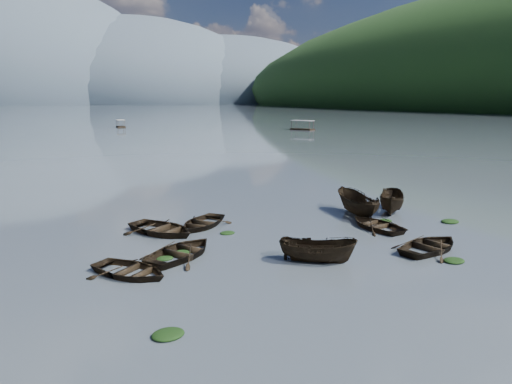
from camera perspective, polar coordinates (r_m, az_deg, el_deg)
name	(u,v)px	position (r m, az deg, el deg)	size (l,w,h in m)	color
ground_plane	(360,280)	(22.41, 12.87, -10.69)	(2400.00, 2400.00, 0.00)	#4A535C
haze_mtn_b	(19,104)	(917.68, -27.52, 9.78)	(520.00, 520.00, 340.00)	#475666
haze_mtn_c	(135,103)	(929.10, -14.94, 10.69)	(520.00, 520.00, 260.00)	#475666
haze_mtn_d	(222,103)	(975.00, -4.26, 11.07)	(520.00, 520.00, 220.00)	#475666
rowboat_0	(130,275)	(23.28, -15.45, -9.97)	(3.00, 4.20, 0.87)	black
rowboat_1	(182,256)	(25.26, -9.22, -7.96)	(3.35, 4.69, 0.97)	black
rowboat_2	(317,262)	(24.36, 7.65, -8.66)	(1.53, 4.05, 1.57)	black
rowboat_3	(376,228)	(31.25, 14.77, -4.38)	(3.03, 4.24, 0.88)	black
rowboat_4	(430,250)	(27.74, 20.97, -6.81)	(3.24, 4.53, 0.94)	black
rowboat_5	(392,212)	(36.01, 16.59, -2.37)	(1.78, 4.74, 1.83)	black
rowboat_6	(162,233)	(29.68, -11.69, -5.08)	(3.51, 4.91, 1.02)	black
rowboat_7	(202,226)	(30.82, -6.78, -4.29)	(3.14, 4.40, 0.91)	black
rowboat_8	(356,215)	(34.26, 12.44, -2.86)	(1.89, 5.02, 1.94)	black
weed_clump_0	(168,336)	(17.50, -10.93, -17.27)	(1.20, 0.98, 0.26)	black
weed_clump_1	(182,254)	(25.71, -9.23, -7.61)	(1.01, 0.81, 0.22)	black
weed_clump_2	(454,262)	(26.31, 23.51, -8.01)	(1.16, 0.93, 0.25)	black
weed_clump_3	(385,221)	(33.05, 15.84, -3.56)	(0.97, 0.82, 0.22)	black
weed_clump_4	(450,222)	(34.29, 23.09, -3.52)	(1.29, 1.02, 0.27)	black
weed_clump_5	(165,259)	(25.03, -11.33, -8.23)	(0.90, 0.73, 0.19)	black
weed_clump_6	(227,234)	(29.07, -3.60, -5.21)	(0.96, 0.80, 0.20)	black
weed_clump_7	(363,205)	(37.75, 13.28, -1.56)	(0.94, 0.75, 0.20)	black
pontoon_centre	(121,127)	(143.26, -16.53, 7.76)	(2.32, 5.56, 2.13)	black
pontoon_right	(302,130)	(126.14, 5.82, 7.72)	(2.71, 6.50, 2.49)	black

